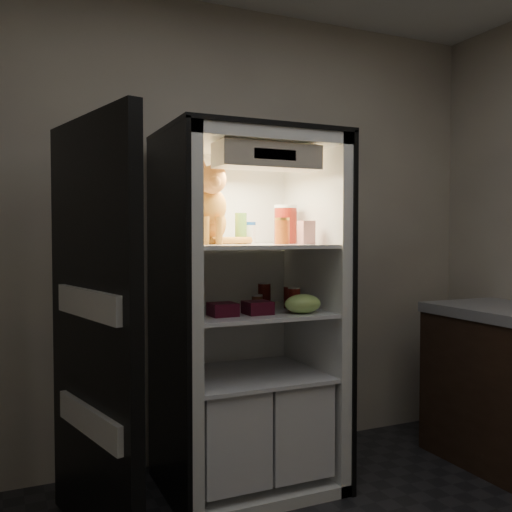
{
  "coord_description": "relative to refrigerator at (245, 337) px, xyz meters",
  "views": [
    {
      "loc": [
        -1.2,
        -1.41,
        1.34
      ],
      "look_at": [
        0.03,
        1.32,
        1.23
      ],
      "focal_mm": 40.0,
      "sensor_mm": 36.0,
      "label": 1
    }
  ],
  "objects": [
    {
      "name": "berry_box_right",
      "position": [
        -0.01,
        -0.19,
        0.18
      ],
      "size": [
        0.13,
        0.13,
        0.07
      ],
      "primitive_type": "cube",
      "color": "#4C0C1D",
      "rests_on": "refrigerator"
    },
    {
      "name": "fridge_door",
      "position": [
        -0.83,
        -0.26,
        0.12
      ],
      "size": [
        0.26,
        0.86,
        1.85
      ],
      "rotation": [
        0.0,
        0.0,
        0.23
      ],
      "color": "black",
      "rests_on": "floor"
    },
    {
      "name": "room_shell",
      "position": [
        0.0,
        -1.38,
        0.83
      ],
      "size": [
        3.6,
        3.6,
        3.6
      ],
      "color": "white",
      "rests_on": "floor"
    },
    {
      "name": "berry_box_left",
      "position": [
        -0.2,
        -0.18,
        0.18
      ],
      "size": [
        0.13,
        0.13,
        0.06
      ],
      "primitive_type": "cube",
      "color": "#4C0C1D",
      "rests_on": "refrigerator"
    },
    {
      "name": "condiment_jar",
      "position": [
        0.05,
        -0.04,
        0.19
      ],
      "size": [
        0.06,
        0.06,
        0.08
      ],
      "color": "#582F19",
      "rests_on": "refrigerator"
    },
    {
      "name": "soda_can_a",
      "position": [
        0.14,
        0.06,
        0.21
      ],
      "size": [
        0.07,
        0.07,
        0.13
      ],
      "color": "black",
      "rests_on": "refrigerator"
    },
    {
      "name": "soda_can_c",
      "position": [
        0.21,
        -0.16,
        0.21
      ],
      "size": [
        0.07,
        0.07,
        0.12
      ],
      "color": "black",
      "rests_on": "refrigerator"
    },
    {
      "name": "soda_can_b",
      "position": [
        0.24,
        -0.04,
        0.21
      ],
      "size": [
        0.06,
        0.06,
        0.12
      ],
      "color": "black",
      "rests_on": "refrigerator"
    },
    {
      "name": "parmesan_shaker",
      "position": [
        -0.01,
        0.03,
        0.58
      ],
      "size": [
        0.06,
        0.06,
        0.17
      ],
      "color": "#217C34",
      "rests_on": "refrigerator"
    },
    {
      "name": "refrigerator",
      "position": [
        0.0,
        0.0,
        0.0
      ],
      "size": [
        0.9,
        0.72,
        1.88
      ],
      "color": "white",
      "rests_on": "floor"
    },
    {
      "name": "salsa_jar",
      "position": [
        0.17,
        -0.11,
        0.57
      ],
      "size": [
        0.08,
        0.08,
        0.14
      ],
      "color": "maroon",
      "rests_on": "refrigerator"
    },
    {
      "name": "cream_carton",
      "position": [
        0.27,
        -0.19,
        0.56
      ],
      "size": [
        0.07,
        0.07,
        0.12
      ],
      "primitive_type": "cube",
      "color": "white",
      "rests_on": "refrigerator"
    },
    {
      "name": "grape_bag",
      "position": [
        0.21,
        -0.26,
        0.2
      ],
      "size": [
        0.2,
        0.14,
        0.1
      ],
      "primitive_type": "ellipsoid",
      "color": "#96C65C",
      "rests_on": "refrigerator"
    },
    {
      "name": "mayo_tub",
      "position": [
        0.06,
        0.09,
        0.56
      ],
      "size": [
        0.09,
        0.09,
        0.12
      ],
      "color": "white",
      "rests_on": "refrigerator"
    },
    {
      "name": "tabby_cat",
      "position": [
        -0.2,
        0.04,
        0.66
      ],
      "size": [
        0.36,
        0.42,
        0.44
      ],
      "rotation": [
        0.0,
        0.0,
        -0.13
      ],
      "color": "#B86A17",
      "rests_on": "refrigerator"
    },
    {
      "name": "pepper_jar",
      "position": [
        0.26,
        0.04,
        0.61
      ],
      "size": [
        0.13,
        0.13,
        0.21
      ],
      "color": "maroon",
      "rests_on": "refrigerator"
    }
  ]
}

